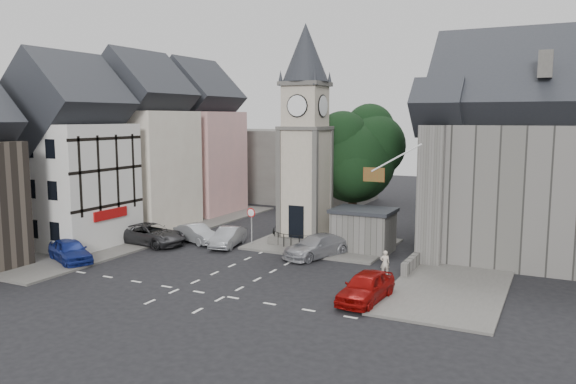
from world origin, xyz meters
The scene contains 23 objects.
ground centered at (0.00, 0.00, 0.00)m, with size 120.00×120.00×0.00m, color black.
pavement_west centered at (-12.50, 6.00, 0.07)m, with size 6.00×30.00×0.14m, color #595651.
pavement_east centered at (12.00, 8.00, 0.07)m, with size 6.00×26.00×0.14m, color #595651.
central_island centered at (1.50, 8.00, 0.08)m, with size 10.00×8.00×0.16m, color #595651.
road_markings centered at (0.00, -5.50, 0.01)m, with size 20.00×8.00×0.01m, color silver.
clock_tower centered at (0.00, 7.99, 8.12)m, with size 4.86×4.86×16.25m.
stone_shelter centered at (4.80, 7.50, 1.55)m, with size 4.30×3.30×3.08m.
town_tree centered at (2.00, 13.00, 6.97)m, with size 7.20×7.20×10.80m.
warning_sign_post centered at (-3.20, 5.43, 2.03)m, with size 0.70×0.19×2.85m.
terrace_pink centered at (-15.50, 16.00, 6.58)m, with size 8.10×7.60×12.80m.
terrace_cream centered at (-15.50, 8.00, 6.58)m, with size 8.10×7.60×12.80m.
terrace_tudor centered at (-15.50, 0.00, 6.19)m, with size 8.10×7.60×12.00m.
backdrop_west centered at (-12.00, 28.00, 4.00)m, with size 20.00×10.00×8.00m, color #4C4944.
east_building centered at (15.59, 11.00, 6.26)m, with size 14.40×11.40×12.60m.
east_boundary_wall centered at (9.20, 10.00, 0.45)m, with size 0.40×16.00×0.90m, color #585651.
flagpole centered at (8.00, 4.00, 7.00)m, with size 3.68×0.10×2.74m.
car_west_blue centered at (-11.50, -4.00, 0.78)m, with size 1.84×4.56×1.55m, color navy.
car_west_silver centered at (-7.50, 4.54, 0.70)m, with size 1.48×4.24×1.40m, color #ADB1B5.
car_west_grey centered at (-10.14, 2.43, 0.79)m, with size 2.62×5.68×1.58m, color #2B2B2D.
car_island_silver centered at (-4.63, 4.50, 0.71)m, with size 1.50×4.29×1.41m, color #95979D.
car_island_east centered at (2.50, 4.50, 0.76)m, with size 2.13×5.24×1.52m, color #A4A6AC.
car_east_red centered at (8.50, -2.97, 0.78)m, with size 1.85×4.60×1.57m, color #910907.
pedestrian centered at (8.00, 2.13, 0.78)m, with size 0.57×0.37×1.56m, color beige.
Camera 1 is at (17.34, -29.94, 9.52)m, focal length 35.00 mm.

